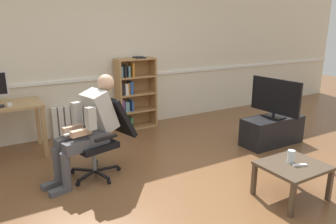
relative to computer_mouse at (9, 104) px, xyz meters
name	(u,v)px	position (x,y,z in m)	size (l,w,h in m)	color
ground_plane	(195,191)	(1.62, -2.03, -0.77)	(18.00, 18.00, 0.00)	brown
back_wall	(107,52)	(1.62, 0.62, 0.58)	(12.00, 0.13, 2.70)	beige
computer_mouse	(9,104)	(0.00, 0.00, 0.00)	(0.06, 0.10, 0.03)	white
bookshelf	(133,94)	(1.99, 0.41, -0.15)	(0.70, 0.29, 1.27)	#AD7F4C
radiator	(80,120)	(1.05, 0.51, -0.51)	(0.90, 0.08, 0.52)	white
office_chair	(104,133)	(0.94, -1.05, -0.25)	(0.84, 0.66, 0.96)	black
person_seated	(89,126)	(0.74, -1.10, -0.12)	(0.97, 0.53, 1.24)	#4C4C51
tv_stand	(272,130)	(3.51, -1.42, -0.56)	(0.99, 0.41, 0.43)	black
tv_screen	(275,97)	(3.51, -1.42, -0.03)	(0.22, 0.85, 0.60)	black
coffee_table	(293,169)	(2.44, -2.64, -0.44)	(0.65, 0.56, 0.39)	#4C3D2D
drinking_glass	(291,156)	(2.45, -2.60, -0.32)	(0.08, 0.08, 0.14)	silver
spare_remote	(300,165)	(2.47, -2.70, -0.38)	(0.04, 0.15, 0.02)	white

